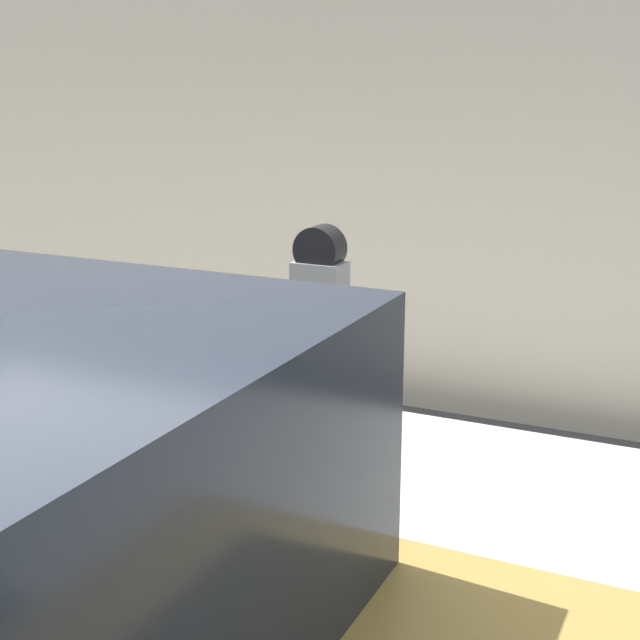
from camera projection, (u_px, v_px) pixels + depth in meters
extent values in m
cube|color=#ADAAA3|center=(353.00, 517.00, 4.54)|extent=(24.00, 2.80, 0.11)
cylinder|color=#2D2D30|center=(320.00, 488.00, 3.51)|extent=(0.06, 0.06, 1.09)
cube|color=slate|center=(320.00, 309.00, 3.32)|extent=(0.19, 0.14, 0.36)
cube|color=gray|center=(312.00, 306.00, 3.25)|extent=(0.10, 0.01, 0.13)
cylinder|color=black|center=(320.00, 249.00, 3.26)|extent=(0.17, 0.11, 0.17)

